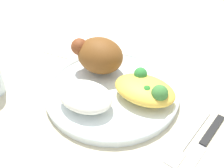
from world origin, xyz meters
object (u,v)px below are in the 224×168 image
object	(u,v)px
rice_pile	(85,96)
fork	(188,139)
roasted_chicken	(99,55)
plate	(112,91)
napkin	(71,44)
mac_cheese_with_broccoli	(145,89)
knife	(203,144)

from	to	relation	value
rice_pile	fork	distance (m)	0.19
roasted_chicken	fork	world-z (taller)	roasted_chicken
roasted_chicken	plate	bearing A→B (deg)	144.53
fork	plate	bearing A→B (deg)	-11.29
rice_pile	napkin	world-z (taller)	rice_pile
mac_cheese_with_broccoli	napkin	world-z (taller)	mac_cheese_with_broccoli
roasted_chicken	napkin	distance (m)	0.16
fork	knife	xyz separation A→B (m)	(-0.02, -0.00, 0.00)
plate	roasted_chicken	bearing A→B (deg)	-35.47
rice_pile	roasted_chicken	bearing A→B (deg)	-70.77
fork	knife	world-z (taller)	knife
mac_cheese_with_broccoli	fork	world-z (taller)	mac_cheese_with_broccoli
fork	roasted_chicken	bearing A→B (deg)	-18.01
plate	rice_pile	world-z (taller)	rice_pile
knife	napkin	size ratio (longest dim) A/B	1.62
roasted_chicken	rice_pile	world-z (taller)	roasted_chicken
mac_cheese_with_broccoli	plate	bearing A→B (deg)	8.27
mac_cheese_with_broccoli	rice_pile	bearing A→B (deg)	40.07
rice_pile	mac_cheese_with_broccoli	distance (m)	0.11
roasted_chicken	mac_cheese_with_broccoli	world-z (taller)	roasted_chicken
plate	fork	xyz separation A→B (m)	(-0.16, 0.03, -0.01)
rice_pile	knife	size ratio (longest dim) A/B	0.53
plate	mac_cheese_with_broccoli	world-z (taller)	mac_cheese_with_broccoli
mac_cheese_with_broccoli	knife	world-z (taller)	mac_cheese_with_broccoli
knife	napkin	bearing A→B (deg)	-20.97
plate	mac_cheese_with_broccoli	distance (m)	0.07
fork	napkin	xyz separation A→B (m)	(0.34, -0.14, -0.00)
plate	rice_pile	size ratio (longest dim) A/B	2.54
mac_cheese_with_broccoli	napkin	distance (m)	0.27
knife	napkin	world-z (taller)	knife
plate	knife	distance (m)	0.19
plate	rice_pile	bearing A→B (deg)	72.79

